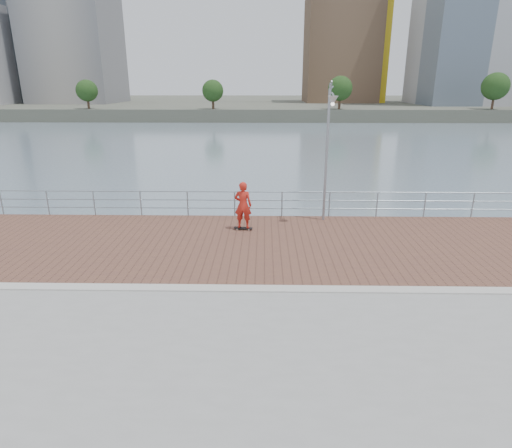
{
  "coord_description": "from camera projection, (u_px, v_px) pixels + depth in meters",
  "views": [
    {
      "loc": [
        0.25,
        -10.88,
        5.58
      ],
      "look_at": [
        0.0,
        2.0,
        1.3
      ],
      "focal_mm": 30.0,
      "sensor_mm": 36.0,
      "label": 1
    }
  ],
  "objects": [
    {
      "name": "shoreline_trees",
      "position": [
        316.0,
        88.0,
        83.56
      ],
      "size": [
        144.76,
        5.19,
        6.93
      ],
      "color": "#473323",
      "rests_on": "far_shore"
    },
    {
      "name": "guardrail",
      "position": [
        258.0,
        201.0,
        18.51
      ],
      "size": [
        39.06,
        0.06,
        1.13
      ],
      "color": "#8C9EA8",
      "rests_on": "brick_lane"
    },
    {
      "name": "brick_lane",
      "position": [
        257.0,
        244.0,
        15.5
      ],
      "size": [
        40.0,
        6.8,
        0.02
      ],
      "primitive_type": "cube",
      "color": "brown",
      "rests_on": "seawall"
    },
    {
      "name": "skateboarder",
      "position": [
        243.0,
        205.0,
        16.65
      ],
      "size": [
        0.73,
        0.53,
        1.85
      ],
      "primitive_type": "imported",
      "rotation": [
        0.0,
        0.0,
        3.01
      ],
      "color": "red",
      "rests_on": "skateboard"
    },
    {
      "name": "skyline",
      "position": [
        386.0,
        6.0,
        103.43
      ],
      "size": [
        233.0,
        41.0,
        62.04
      ],
      "color": "#ADA38E",
      "rests_on": "far_shore"
    },
    {
      "name": "skateboard",
      "position": [
        243.0,
        228.0,
        16.95
      ],
      "size": [
        0.75,
        0.29,
        0.08
      ],
      "rotation": [
        0.0,
        0.0,
        -0.14
      ],
      "color": "black",
      "rests_on": "brick_lane"
    },
    {
      "name": "curb",
      "position": [
        255.0,
        289.0,
        12.08
      ],
      "size": [
        40.0,
        0.4,
        0.06
      ],
      "primitive_type": "cube",
      "color": "#B7B5AD",
      "rests_on": "seawall"
    },
    {
      "name": "water",
      "position": [
        255.0,
        350.0,
        12.72
      ],
      "size": [
        400.0,
        400.0,
        0.0
      ],
      "primitive_type": "plane",
      "color": "slate",
      "rests_on": "ground"
    },
    {
      "name": "far_shore",
      "position": [
        264.0,
        104.0,
        128.55
      ],
      "size": [
        320.0,
        95.0,
        2.5
      ],
      "primitive_type": "cube",
      "color": "#4C5142",
      "rests_on": "ground"
    },
    {
      "name": "street_lamp",
      "position": [
        329.0,
        130.0,
        16.62
      ],
      "size": [
        0.39,
        1.14,
        5.38
      ],
      "color": "gray",
      "rests_on": "brick_lane"
    }
  ]
}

